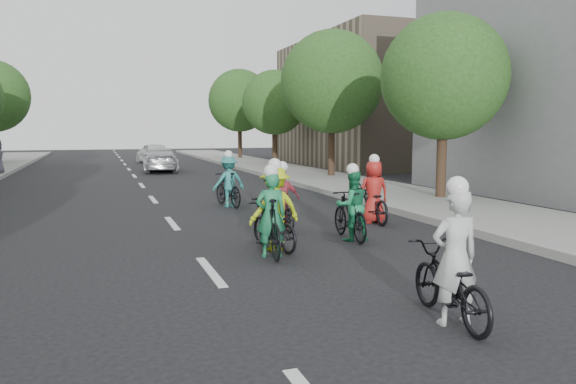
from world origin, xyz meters
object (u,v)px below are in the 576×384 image
cyclist_2 (228,185)px  follow_car_trail (153,153)px  cyclist_1 (451,276)px  cyclist_5 (274,216)px  cyclist_4 (270,223)px  follow_car_lead (161,160)px  cyclist_3 (351,211)px  cyclist_0 (282,205)px  cyclist_6 (372,199)px

cyclist_2 → follow_car_trail: size_ratio=0.43×
cyclist_1 → cyclist_5: bearing=-75.1°
cyclist_4 → follow_car_lead: bearing=-85.9°
cyclist_4 → follow_car_trail: (0.64, 29.49, 0.10)m
cyclist_1 → cyclist_3: 5.10m
cyclist_2 → cyclist_5: cyclist_5 is taller
cyclist_1 → follow_car_lead: 25.94m
cyclist_5 → follow_car_lead: (0.09, 21.31, 0.00)m
cyclist_0 → cyclist_1: 6.52m
cyclist_1 → cyclist_2: (-0.28, 10.84, 0.08)m
cyclist_4 → cyclist_5: size_ratio=1.05×
cyclist_0 → cyclist_2: size_ratio=0.89×
follow_car_lead → cyclist_0: bearing=97.3°
cyclist_5 → cyclist_4: bearing=53.4°
cyclist_4 → follow_car_trail: 29.49m
cyclist_2 → cyclist_6: size_ratio=0.95×
cyclist_4 → cyclist_6: cyclist_6 is taller
cyclist_6 → follow_car_lead: cyclist_6 is taller
cyclist_4 → follow_car_trail: bearing=-86.3°
cyclist_1 → cyclist_3: cyclist_1 is taller
follow_car_trail → cyclist_2: bearing=82.0°
cyclist_1 → follow_car_trail: bearing=-84.0°
cyclist_3 → follow_car_trail: cyclist_3 is taller
cyclist_1 → cyclist_0: bearing=-84.5°
cyclist_0 → cyclist_1: cyclist_1 is taller
cyclist_6 → cyclist_0: bearing=12.3°
cyclist_3 → follow_car_lead: size_ratio=0.39×
cyclist_3 → follow_car_trail: size_ratio=0.42×
cyclist_4 → cyclist_6: 4.46m
cyclist_0 → follow_car_lead: cyclist_0 is taller
cyclist_0 → follow_car_lead: bearing=-93.0°
cyclist_3 → cyclist_5: 1.84m
cyclist_5 → cyclist_3: bearing=-179.6°
cyclist_0 → cyclist_2: cyclist_2 is taller
cyclist_2 → cyclist_4: bearing=72.0°
cyclist_2 → cyclist_5: bearing=73.7°
cyclist_2 → cyclist_5: size_ratio=1.02×
cyclist_0 → follow_car_trail: 27.10m
cyclist_0 → cyclist_2: (-0.27, 4.32, 0.07)m
cyclist_1 → cyclist_4: bearing=-70.8°
follow_car_lead → follow_car_trail: size_ratio=1.09×
cyclist_0 → cyclist_4: (-1.01, -2.39, 0.03)m
follow_car_lead → follow_car_trail: bearing=-87.0°
cyclist_5 → follow_car_lead: bearing=-101.5°
cyclist_3 → cyclist_5: cyclist_5 is taller
cyclist_5 → follow_car_lead: size_ratio=0.39×
follow_car_lead → follow_car_trail: 7.69m
cyclist_4 → follow_car_lead: size_ratio=0.41×
cyclist_2 → follow_car_lead: 15.10m
cyclist_0 → cyclist_2: 4.33m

